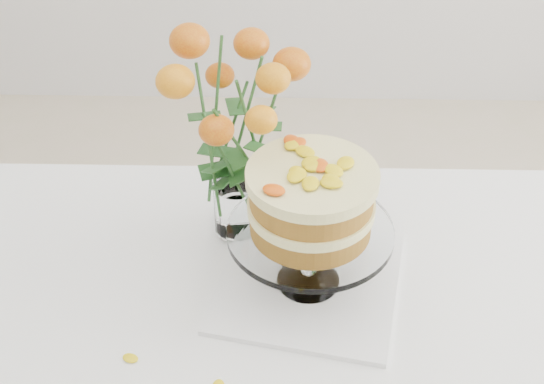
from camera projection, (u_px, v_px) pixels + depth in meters
The scene contains 5 objects.
table at pixel (297, 370), 1.26m from camera, with size 1.43×0.93×0.76m.
napkin at pixel (308, 283), 1.29m from camera, with size 0.30×0.30×0.01m, color white.
cake_stand at pixel (311, 207), 1.19m from camera, with size 0.27×0.27×0.24m.
rose_vase at pixel (235, 113), 1.25m from camera, with size 0.37×0.37×0.44m.
stray_petal_d at pixel (130, 358), 1.17m from camera, with size 0.03×0.02×0.00m, color yellow.
Camera 1 is at (-0.02, -0.81, 1.68)m, focal length 50.00 mm.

